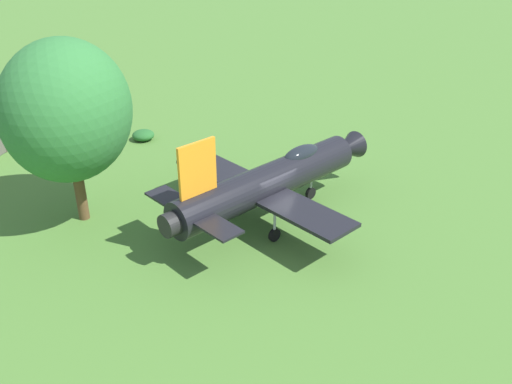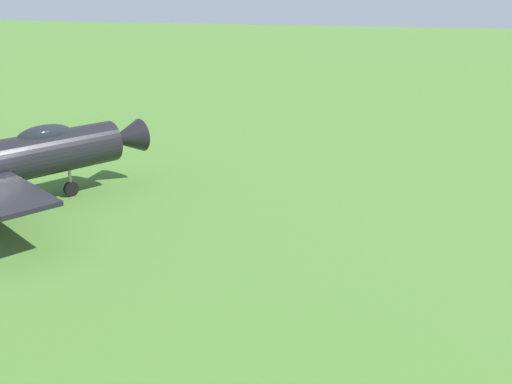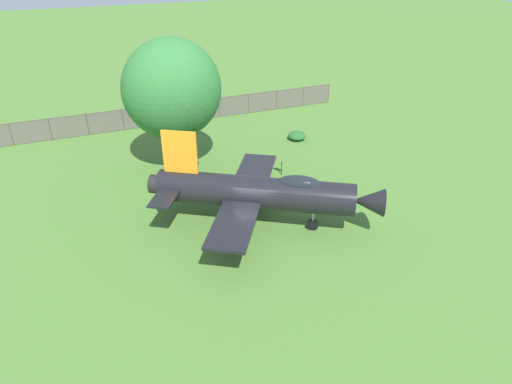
{
  "view_description": "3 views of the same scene",
  "coord_description": "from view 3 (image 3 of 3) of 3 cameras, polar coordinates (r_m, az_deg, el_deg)",
  "views": [
    {
      "loc": [
        -21.96,
        -4.77,
        13.43
      ],
      "look_at": [
        -0.31,
        0.45,
        1.58
      ],
      "focal_mm": 39.01,
      "sensor_mm": 36.0,
      "label": 1
    },
    {
      "loc": [
        -17.64,
        -14.25,
        8.28
      ],
      "look_at": [
        0.7,
        -9.84,
        1.5
      ],
      "focal_mm": 41.44,
      "sensor_mm": 36.0,
      "label": 2
    },
    {
      "loc": [
        -8.22,
        -18.86,
        13.31
      ],
      "look_at": [
        -0.31,
        -0.83,
        2.46
      ],
      "focal_mm": 32.05,
      "sensor_mm": 36.0,
      "label": 3
    }
  ],
  "objects": [
    {
      "name": "ground_plane",
      "position": [
        24.51,
        -0.12,
        -4.04
      ],
      "size": [
        200.0,
        200.0,
        0.0
      ],
      "primitive_type": "plane",
      "color": "#47722D"
    },
    {
      "name": "display_jet",
      "position": [
        23.43,
        0.76,
        -0.02
      ],
      "size": [
        11.29,
        9.41,
        5.05
      ],
      "rotation": [
        0.0,
        0.0,
        5.7
      ],
      "color": "black",
      "rests_on": "ground_plane"
    },
    {
      "name": "shade_tree",
      "position": [
        29.13,
        -10.43,
        12.46
      ],
      "size": [
        6.13,
        5.41,
        8.44
      ],
      "color": "brown",
      "rests_on": "ground_plane"
    },
    {
      "name": "perimeter_fence",
      "position": [
        38.66,
        -10.34,
        9.71
      ],
      "size": [
        29.57,
        0.64,
        1.76
      ],
      "rotation": [
        0.0,
        0.0,
        9.41
      ],
      "color": "#4C4238",
      "rests_on": "ground_plane"
    },
    {
      "name": "shrub_near_fence",
      "position": [
        35.08,
        5.13,
        7.01
      ],
      "size": [
        1.34,
        1.37,
        0.64
      ],
      "color": "#235B26",
      "rests_on": "ground_plane"
    },
    {
      "name": "info_plaque",
      "position": [
        29.33,
        3.22,
        3.68
      ],
      "size": [
        0.57,
        0.7,
        1.14
      ],
      "color": "#333333",
      "rests_on": "ground_plane"
    }
  ]
}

